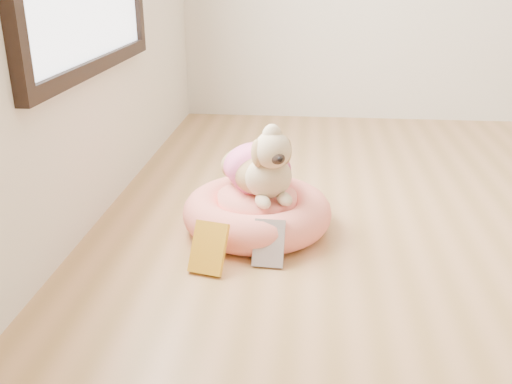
# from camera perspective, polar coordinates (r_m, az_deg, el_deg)

# --- Properties ---
(pet_bed) EXTENTS (0.63, 0.63, 0.16)m
(pet_bed) POSITION_cam_1_polar(r_m,az_deg,el_deg) (2.43, 0.12, -2.04)
(pet_bed) COLOR #FF8963
(pet_bed) RESTS_ON floor
(dog) EXTENTS (0.48, 0.55, 0.34)m
(dog) POSITION_cam_1_polar(r_m,az_deg,el_deg) (2.35, 0.51, 3.73)
(dog) COLOR brown
(dog) RESTS_ON pet_bed
(book_yellow) EXTENTS (0.15, 0.15, 0.18)m
(book_yellow) POSITION_cam_1_polar(r_m,az_deg,el_deg) (2.12, -4.76, -5.60)
(book_yellow) COLOR yellow
(book_yellow) RESTS_ON floor
(book_white) EXTENTS (0.12, 0.11, 0.17)m
(book_white) POSITION_cam_1_polar(r_m,az_deg,el_deg) (2.16, 1.29, -5.15)
(book_white) COLOR white
(book_white) RESTS_ON floor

